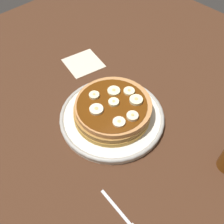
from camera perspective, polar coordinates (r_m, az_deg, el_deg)
ground_plane at (r=71.84cm, az=0.00°, el=-2.27°), size 140.00×140.00×3.00cm
plate at (r=69.80cm, az=0.00°, el=-1.01°), size 28.25×28.25×1.99cm
pancake_stack at (r=67.75cm, az=0.14°, el=0.64°), size 20.80×21.07×4.56cm
banana_slice_0 at (r=65.94cm, az=0.31°, el=2.23°), size 2.74×2.74×0.92cm
banana_slice_1 at (r=67.62cm, az=-3.96°, el=3.69°), size 2.72×2.72×0.94cm
banana_slice_2 at (r=68.66cm, az=0.40°, el=4.68°), size 3.39×3.39×0.78cm
banana_slice_3 at (r=68.92cm, az=3.52°, el=4.80°), size 2.98×2.98×0.81cm
banana_slice_4 at (r=62.02cm, az=1.56°, el=-2.25°), size 3.10×3.10×0.77cm
banana_slice_5 at (r=63.09cm, az=4.53°, el=-0.94°), size 2.95×2.95×1.08cm
banana_slice_6 at (r=66.55cm, az=5.35°, el=2.62°), size 3.43×3.43×1.06cm
banana_slice_7 at (r=64.45cm, az=-3.47°, el=0.56°), size 3.49×3.49×0.92cm
napkin at (r=87.12cm, az=-6.34°, el=10.72°), size 12.96×12.96×0.30cm
fork at (r=58.43cm, az=2.57°, el=-22.06°), size 1.84×13.04×0.50cm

